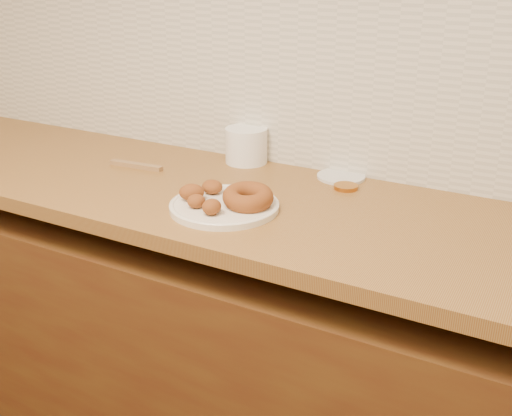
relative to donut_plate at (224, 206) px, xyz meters
The scene contains 11 objects.
wall_back 0.65m from the donut_plate, 61.15° to the left, with size 4.00×0.02×2.70m, color tan.
base_cabinet 0.58m from the donut_plate, 24.62° to the left, with size 3.60×0.60×0.77m, color #553714.
butcher_block 0.44m from the donut_plate, 166.05° to the left, with size 2.30×0.62×0.04m, color olive.
backsplash 0.55m from the donut_plate, 60.43° to the left, with size 3.60×0.02×0.60m, color beige.
donut_plate is the anchor object (origin of this frame).
ring_donut 0.07m from the donut_plate, 17.40° to the left, with size 0.13×0.13×0.04m, color brown.
fried_dough_chunks 0.06m from the donut_plate, 159.01° to the right, with size 0.15×0.18×0.04m.
plastic_tub 0.38m from the donut_plate, 111.51° to the left, with size 0.13×0.13×0.11m, color white.
tub_lid 0.39m from the donut_plate, 64.97° to the left, with size 0.13×0.13×0.01m, color silver.
brass_jar_lid 0.35m from the donut_plate, 53.17° to the left, with size 0.06×0.06×0.01m, color #B57127.
wooden_utensil 0.43m from the donut_plate, 159.42° to the left, with size 0.17×0.02×0.01m, color olive.
Camera 1 is at (0.50, 0.43, 1.46)m, focal length 42.00 mm.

